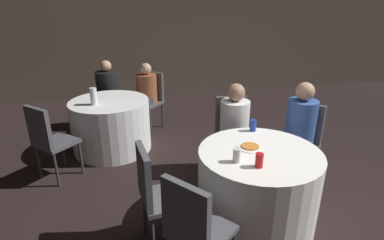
# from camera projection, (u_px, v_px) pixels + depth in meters

# --- Properties ---
(ground_plane) EXTENTS (16.00, 16.00, 0.00)m
(ground_plane) POSITION_uv_depth(u_px,v_px,m) (268.00, 218.00, 2.96)
(ground_plane) COLOR black
(wall_back) EXTENTS (16.00, 0.06, 2.80)m
(wall_back) POSITION_uv_depth(u_px,v_px,m) (184.00, 32.00, 6.59)
(wall_back) COLOR #7A6B5B
(wall_back) RESTS_ON ground_plane
(table_near) EXTENTS (1.12, 1.12, 0.73)m
(table_near) POSITION_uv_depth(u_px,v_px,m) (257.00, 186.00, 2.83)
(table_near) COLOR white
(table_near) RESTS_ON ground_plane
(table_far) EXTENTS (1.09, 1.09, 0.73)m
(table_far) POSITION_uv_depth(u_px,v_px,m) (111.00, 125.00, 4.25)
(table_far) COLOR white
(table_far) RESTS_ON ground_plane
(chair_near_west) EXTENTS (0.45, 0.45, 0.93)m
(chair_near_west) POSITION_uv_depth(u_px,v_px,m) (155.00, 189.00, 2.46)
(chair_near_west) COLOR #47474C
(chair_near_west) RESTS_ON ground_plane
(chair_near_southwest) EXTENTS (0.56, 0.56, 0.93)m
(chair_near_southwest) POSITION_uv_depth(u_px,v_px,m) (193.00, 226.00, 2.05)
(chair_near_southwest) COLOR #47474C
(chair_near_southwest) RESTS_ON ground_plane
(chair_near_northeast) EXTENTS (0.56, 0.56, 0.93)m
(chair_near_northeast) POSITION_uv_depth(u_px,v_px,m) (302.00, 136.00, 3.44)
(chair_near_northeast) COLOR #47474C
(chair_near_northeast) RESTS_ON ground_plane
(chair_near_north) EXTENTS (0.43, 0.43, 0.93)m
(chair_near_north) POSITION_uv_depth(u_px,v_px,m) (232.00, 128.00, 3.67)
(chair_near_north) COLOR #47474C
(chair_near_north) RESTS_ON ground_plane
(chair_far_north) EXTENTS (0.43, 0.43, 0.93)m
(chair_far_north) POSITION_uv_depth(u_px,v_px,m) (109.00, 94.00, 5.04)
(chair_far_north) COLOR #47474C
(chair_far_north) RESTS_ON ground_plane
(chair_far_northeast) EXTENTS (0.56, 0.56, 0.93)m
(chair_far_northeast) POSITION_uv_depth(u_px,v_px,m) (151.00, 95.00, 4.96)
(chair_far_northeast) COLOR #47474C
(chair_far_northeast) RESTS_ON ground_plane
(chair_far_southwest) EXTENTS (0.57, 0.57, 0.93)m
(chair_far_southwest) POSITION_uv_depth(u_px,v_px,m) (48.00, 137.00, 3.42)
(chair_far_southwest) COLOR #47474C
(chair_far_southwest) RESTS_ON ground_plane
(person_blue_shirt) EXTENTS (0.47, 0.45, 1.21)m
(person_blue_shirt) POSITION_uv_depth(u_px,v_px,m) (296.00, 136.00, 3.31)
(person_blue_shirt) COLOR #4C4238
(person_blue_shirt) RESTS_ON ground_plane
(person_floral_shirt) EXTENTS (0.46, 0.47, 1.11)m
(person_floral_shirt) POSITION_uv_depth(u_px,v_px,m) (144.00, 98.00, 4.82)
(person_floral_shirt) COLOR #33384C
(person_floral_shirt) RESTS_ON ground_plane
(person_black_shirt) EXTENTS (0.38, 0.52, 1.14)m
(person_black_shirt) POSITION_uv_depth(u_px,v_px,m) (109.00, 95.00, 4.88)
(person_black_shirt) COLOR #33384C
(person_black_shirt) RESTS_ON ground_plane
(person_white_shirt) EXTENTS (0.35, 0.51, 1.14)m
(person_white_shirt) POSITION_uv_depth(u_px,v_px,m) (236.00, 131.00, 3.50)
(person_white_shirt) COLOR black
(person_white_shirt) RESTS_ON ground_plane
(pizza_plate_near) EXTENTS (0.24, 0.24, 0.02)m
(pizza_plate_near) POSITION_uv_depth(u_px,v_px,m) (250.00, 147.00, 2.78)
(pizza_plate_near) COLOR white
(pizza_plate_near) RESTS_ON table_near
(soda_can_red) EXTENTS (0.07, 0.07, 0.12)m
(soda_can_red) POSITION_uv_depth(u_px,v_px,m) (259.00, 160.00, 2.43)
(soda_can_red) COLOR red
(soda_can_red) RESTS_ON table_near
(soda_can_silver) EXTENTS (0.07, 0.07, 0.12)m
(soda_can_silver) POSITION_uv_depth(u_px,v_px,m) (237.00, 155.00, 2.51)
(soda_can_silver) COLOR silver
(soda_can_silver) RESTS_ON table_near
(soda_can_blue) EXTENTS (0.07, 0.07, 0.12)m
(soda_can_blue) POSITION_uv_depth(u_px,v_px,m) (253.00, 125.00, 3.12)
(soda_can_blue) COLOR #1E38A5
(soda_can_blue) RESTS_ON table_near
(bottle_far) EXTENTS (0.09, 0.09, 0.23)m
(bottle_far) POSITION_uv_depth(u_px,v_px,m) (94.00, 96.00, 3.91)
(bottle_far) COLOR silver
(bottle_far) RESTS_ON table_far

